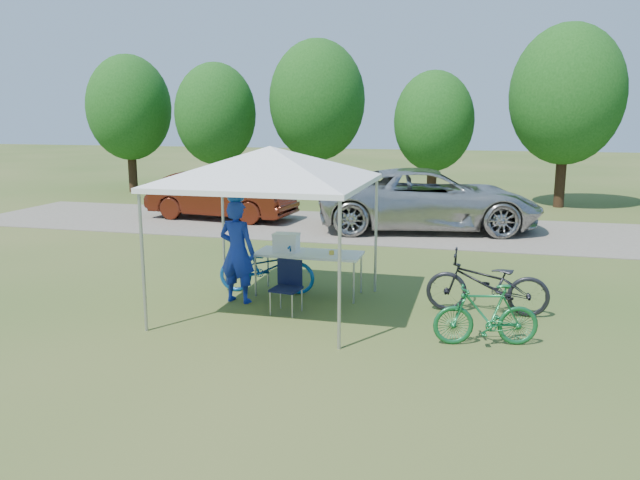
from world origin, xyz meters
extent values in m
plane|color=#2D5119|center=(0.00, 0.00, 0.00)|extent=(100.00, 100.00, 0.00)
cube|color=gray|center=(0.00, 8.00, 0.01)|extent=(24.00, 5.00, 0.02)
cylinder|color=#A5A5AA|center=(-1.50, -1.50, 1.05)|extent=(0.05, 0.05, 2.10)
cylinder|color=#A5A5AA|center=(1.50, -1.50, 1.05)|extent=(0.05, 0.05, 2.10)
cylinder|color=#A5A5AA|center=(-1.50, 1.50, 1.05)|extent=(0.05, 0.05, 2.10)
cylinder|color=#A5A5AA|center=(1.50, 1.50, 1.05)|extent=(0.05, 0.05, 2.10)
cube|color=white|center=(0.00, 0.00, 2.14)|extent=(3.15, 3.15, 0.08)
pyramid|color=white|center=(0.00, 0.00, 2.73)|extent=(4.53, 4.53, 0.55)
cylinder|color=#382314|center=(-11.00, 14.00, 0.94)|extent=(0.36, 0.36, 1.89)
ellipsoid|color=#144711|center=(-11.00, 14.00, 3.51)|extent=(3.46, 3.46, 4.32)
cylinder|color=#382314|center=(-7.00, 13.70, 0.88)|extent=(0.36, 0.36, 1.75)
ellipsoid|color=#144711|center=(-7.00, 13.70, 3.25)|extent=(3.20, 3.20, 4.00)
cylinder|color=#382314|center=(-3.00, 14.30, 1.01)|extent=(0.36, 0.36, 2.03)
ellipsoid|color=#144711|center=(-3.00, 14.30, 3.77)|extent=(3.71, 3.71, 4.64)
cylinder|color=#382314|center=(1.50, 14.10, 0.80)|extent=(0.36, 0.36, 1.61)
ellipsoid|color=#144711|center=(1.50, 14.10, 2.99)|extent=(2.94, 2.94, 3.68)
cylinder|color=#382314|center=(6.00, 13.80, 1.05)|extent=(0.36, 0.36, 2.10)
ellipsoid|color=#144711|center=(6.00, 13.80, 3.90)|extent=(3.84, 3.84, 4.80)
cube|color=white|center=(0.37, 1.00, 0.76)|extent=(1.91, 0.80, 0.04)
cylinder|color=#A5A5AA|center=(-0.54, 0.66, 0.37)|extent=(0.04, 0.04, 0.74)
cylinder|color=#A5A5AA|center=(1.27, 0.66, 0.37)|extent=(0.04, 0.04, 0.74)
cylinder|color=#A5A5AA|center=(-0.54, 1.34, 0.37)|extent=(0.04, 0.04, 0.74)
cylinder|color=#A5A5AA|center=(1.27, 1.34, 0.37)|extent=(0.04, 0.04, 0.74)
cube|color=black|center=(0.30, -0.15, 0.41)|extent=(0.49, 0.49, 0.04)
cube|color=black|center=(0.30, 0.06, 0.65)|extent=(0.44, 0.09, 0.44)
cylinder|color=#A5A5AA|center=(0.10, -0.35, 0.20)|extent=(0.02, 0.02, 0.39)
cylinder|color=#A5A5AA|center=(0.49, -0.35, 0.20)|extent=(0.02, 0.02, 0.39)
cylinder|color=#A5A5AA|center=(0.10, 0.04, 0.20)|extent=(0.02, 0.02, 0.39)
cylinder|color=#A5A5AA|center=(0.49, 0.04, 0.20)|extent=(0.02, 0.02, 0.39)
cube|color=white|center=(-0.06, 1.00, 0.93)|extent=(0.44, 0.29, 0.29)
cube|color=white|center=(-0.06, 1.00, 1.10)|extent=(0.46, 0.31, 0.04)
cylinder|color=gold|center=(0.80, 0.95, 0.82)|extent=(0.09, 0.09, 0.07)
imported|color=#13289B|center=(-0.71, 0.26, 0.90)|extent=(0.71, 0.52, 1.80)
imported|color=#124DA0|center=(-0.42, 0.93, 0.47)|extent=(1.83, 0.79, 0.94)
imported|color=#176934|center=(3.47, -0.82, 0.45)|extent=(1.54, 0.75, 0.89)
imported|color=black|center=(3.49, 0.64, 0.52)|extent=(1.97, 0.69, 1.03)
imported|color=#B3B2AE|center=(1.89, 8.11, 0.88)|extent=(6.63, 3.99, 1.72)
imported|color=#4A180C|center=(-4.52, 8.35, 0.78)|extent=(4.77, 2.05, 1.53)
camera|label=1|loc=(3.32, -9.56, 3.22)|focal=35.00mm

